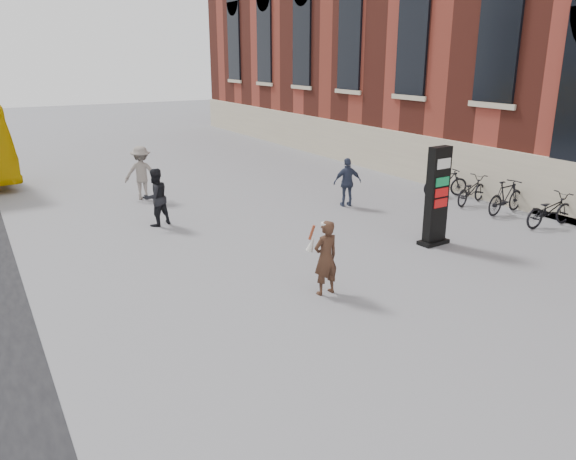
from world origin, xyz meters
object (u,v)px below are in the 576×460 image
woman (325,257)px  bike_7 (446,183)px  pedestrian_c (347,182)px  pedestrian_a (156,197)px  info_pylon (437,196)px  bike_4 (550,210)px  bike_6 (471,190)px  bike_5 (506,197)px  pedestrian_b (142,173)px

woman → bike_7: 9.55m
woman → pedestrian_c: 7.12m
pedestrian_a → pedestrian_c: 6.11m
info_pylon → bike_4: info_pylon is taller
pedestrian_a → bike_7: bearing=152.7°
info_pylon → bike_6: (4.00, 2.46, -0.81)m
info_pylon → bike_4: size_ratio=1.40×
pedestrian_c → bike_6: size_ratio=0.90×
bike_5 → bike_7: bearing=-7.1°
pedestrian_b → bike_5: (9.21, -7.42, -0.38)m
pedestrian_a → woman: bearing=85.4°
pedestrian_a → bike_5: 10.60m
woman → pedestrian_b: pedestrian_b is taller
woman → bike_7: bearing=-153.3°
woman → pedestrian_a: (-1.53, 6.48, 0.02)m
bike_5 → bike_7: 2.54m
woman → bike_5: woman is taller
woman → bike_6: (8.22, 3.72, -0.35)m
bike_5 → bike_6: size_ratio=1.01×
bike_4 → bike_5: (0.00, 1.54, 0.05)m
pedestrian_c → bike_6: bearing=171.2°
bike_6 → bike_7: size_ratio=1.07×
woman → pedestrian_b: (-0.99, 9.75, 0.10)m
woman → pedestrian_b: bearing=-88.2°
pedestrian_b → bike_5: size_ratio=1.03×
pedestrian_c → bike_5: pedestrian_c is taller
pedestrian_c → bike_6: 4.14m
bike_4 → bike_5: 1.54m
pedestrian_a → bike_4: 11.29m
bike_4 → bike_6: (0.00, 2.93, -0.02)m
pedestrian_b → pedestrian_c: pedestrian_b is taller
woman → bike_5: size_ratio=0.89×
pedestrian_b → bike_7: bearing=174.9°
bike_4 → pedestrian_a: bearing=62.2°
pedestrian_b → info_pylon: bearing=144.4°
pedestrian_a → pedestrian_c: size_ratio=1.05×
info_pylon → bike_5: bearing=11.2°
pedestrian_c → bike_5: bearing=156.4°
pedestrian_b → bike_7: pedestrian_b is taller
pedestrian_a → bike_6: size_ratio=0.95×
info_pylon → pedestrian_c: bearing=82.4°
info_pylon → pedestrian_b: info_pylon is taller
woman → bike_6: woman is taller
pedestrian_b → bike_5: bearing=164.0°
bike_6 → info_pylon: bearing=105.7°
pedestrian_b → bike_6: pedestrian_b is taller
info_pylon → pedestrian_a: (-5.75, 5.23, -0.44)m
pedestrian_a → bike_4: size_ratio=0.91×
pedestrian_a → bike_7: pedestrian_a is taller
bike_7 → bike_6: bearing=-163.1°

